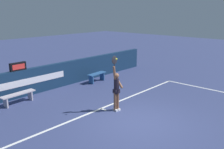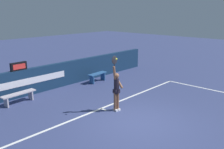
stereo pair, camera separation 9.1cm
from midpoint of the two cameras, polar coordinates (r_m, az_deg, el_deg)
name	(u,v)px [view 2 (the right image)]	position (r m, az deg, el deg)	size (l,w,h in m)	color
ground_plane	(138,122)	(9.56, 6.29, -10.70)	(60.00, 60.00, 0.00)	navy
court_lines	(155,128)	(9.19, 10.05, -11.91)	(11.58, 5.54, 0.00)	white
back_wall	(48,78)	(13.41, -14.20, -0.67)	(15.25, 0.25, 1.31)	#132C4B
speed_display	(19,66)	(12.47, -20.31, 1.76)	(0.78, 0.16, 0.39)	black
tennis_player	(116,88)	(10.21, 1.26, -3.19)	(0.43, 0.41, 2.33)	brown
tennis_ball	(116,59)	(9.62, 1.27, 3.55)	(0.07, 0.07, 0.07)	yellow
courtside_bench_near	(19,95)	(11.92, -20.28, -4.49)	(1.61, 0.46, 0.48)	#B6ADB8
courtside_bench_far	(97,75)	(14.50, -3.15, -0.23)	(1.30, 0.46, 0.52)	#2A588F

